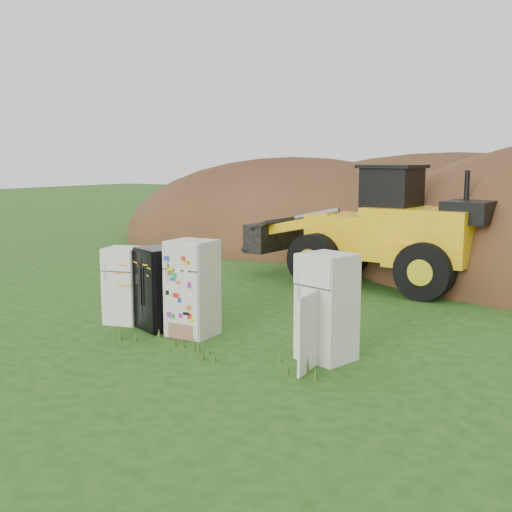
{
  "coord_description": "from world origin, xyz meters",
  "views": [
    {
      "loc": [
        7.08,
        -9.69,
        3.43
      ],
      "look_at": [
        -0.42,
        2.0,
        1.34
      ],
      "focal_mm": 45.0,
      "sensor_mm": 36.0,
      "label": 1
    }
  ],
  "objects_px": {
    "fridge_black_side": "(159,289)",
    "fridge_open_door": "(327,307)",
    "wheel_loader": "(363,225)",
    "fridge_sticker": "(193,288)",
    "fridge_leftmost": "(124,285)"
  },
  "relations": [
    {
      "from": "fridge_black_side",
      "to": "fridge_open_door",
      "type": "height_order",
      "value": "fridge_open_door"
    },
    {
      "from": "fridge_open_door",
      "to": "wheel_loader",
      "type": "xyz_separation_m",
      "value": [
        -2.27,
        6.79,
        0.72
      ]
    },
    {
      "from": "fridge_sticker",
      "to": "wheel_loader",
      "type": "xyz_separation_m",
      "value": [
        0.64,
        6.81,
        0.71
      ]
    },
    {
      "from": "fridge_black_side",
      "to": "fridge_leftmost",
      "type": "bearing_deg",
      "value": -157.2
    },
    {
      "from": "fridge_leftmost",
      "to": "wheel_loader",
      "type": "bearing_deg",
      "value": 52.65
    },
    {
      "from": "fridge_sticker",
      "to": "fridge_open_door",
      "type": "height_order",
      "value": "fridge_sticker"
    },
    {
      "from": "fridge_sticker",
      "to": "fridge_black_side",
      "type": "bearing_deg",
      "value": 176.05
    },
    {
      "from": "fridge_leftmost",
      "to": "fridge_open_door",
      "type": "xyz_separation_m",
      "value": [
        4.73,
        0.03,
        0.12
      ]
    },
    {
      "from": "fridge_open_door",
      "to": "wheel_loader",
      "type": "height_order",
      "value": "wheel_loader"
    },
    {
      "from": "fridge_black_side",
      "to": "fridge_open_door",
      "type": "distance_m",
      "value": 3.79
    },
    {
      "from": "fridge_leftmost",
      "to": "fridge_black_side",
      "type": "bearing_deg",
      "value": -16.03
    },
    {
      "from": "fridge_sticker",
      "to": "wheel_loader",
      "type": "bearing_deg",
      "value": 81.17
    },
    {
      "from": "fridge_black_side",
      "to": "wheel_loader",
      "type": "xyz_separation_m",
      "value": [
        1.52,
        6.8,
        0.81
      ]
    },
    {
      "from": "fridge_open_door",
      "to": "fridge_leftmost",
      "type": "bearing_deg",
      "value": -165.56
    },
    {
      "from": "fridge_sticker",
      "to": "fridge_open_door",
      "type": "bearing_deg",
      "value": -3.12
    }
  ]
}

